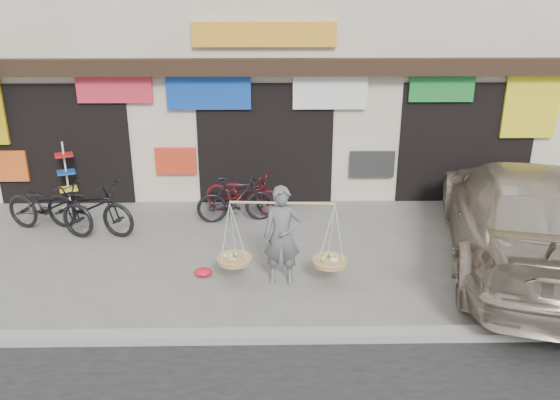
{
  "coord_description": "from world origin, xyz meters",
  "views": [
    {
      "loc": [
        0.11,
        -8.34,
        4.34
      ],
      "look_at": [
        0.28,
        0.9,
        0.97
      ],
      "focal_mm": 35.0,
      "sensor_mm": 36.0,
      "label": 1
    }
  ],
  "objects_px": {
    "bike_0": "(89,206)",
    "bike_3": "(49,206)",
    "bike_1": "(236,199)",
    "street_vendor": "(282,240)",
    "display_rack": "(68,183)",
    "suv": "(526,215)",
    "bike_2": "(244,193)"
  },
  "relations": [
    {
      "from": "bike_3",
      "to": "suv",
      "type": "distance_m",
      "value": 8.9
    },
    {
      "from": "bike_2",
      "to": "bike_3",
      "type": "relative_size",
      "value": 0.86
    },
    {
      "from": "bike_0",
      "to": "bike_2",
      "type": "height_order",
      "value": "bike_0"
    },
    {
      "from": "street_vendor",
      "to": "bike_1",
      "type": "relative_size",
      "value": 1.29
    },
    {
      "from": "bike_0",
      "to": "street_vendor",
      "type": "bearing_deg",
      "value": -97.94
    },
    {
      "from": "bike_2",
      "to": "bike_1",
      "type": "bearing_deg",
      "value": -177.66
    },
    {
      "from": "bike_3",
      "to": "suv",
      "type": "height_order",
      "value": "suv"
    },
    {
      "from": "bike_1",
      "to": "bike_3",
      "type": "xyz_separation_m",
      "value": [
        -3.65,
        -0.5,
        0.05
      ]
    },
    {
      "from": "bike_2",
      "to": "display_rack",
      "type": "bearing_deg",
      "value": 105.2
    },
    {
      "from": "street_vendor",
      "to": "bike_3",
      "type": "bearing_deg",
      "value": 158.67
    },
    {
      "from": "bike_1",
      "to": "suv",
      "type": "relative_size",
      "value": 0.25
    },
    {
      "from": "bike_1",
      "to": "suv",
      "type": "xyz_separation_m",
      "value": [
        5.11,
        -1.99,
        0.41
      ]
    },
    {
      "from": "display_rack",
      "to": "bike_3",
      "type": "bearing_deg",
      "value": -87.12
    },
    {
      "from": "suv",
      "to": "display_rack",
      "type": "xyz_separation_m",
      "value": [
        -8.83,
        2.75,
        -0.28
      ]
    },
    {
      "from": "suv",
      "to": "street_vendor",
      "type": "bearing_deg",
      "value": 23.24
    },
    {
      "from": "bike_3",
      "to": "bike_1",
      "type": "bearing_deg",
      "value": -60.44
    },
    {
      "from": "bike_2",
      "to": "suv",
      "type": "xyz_separation_m",
      "value": [
        4.97,
        -2.45,
        0.43
      ]
    },
    {
      "from": "bike_2",
      "to": "suv",
      "type": "bearing_deg",
      "value": -96.56
    },
    {
      "from": "bike_1",
      "to": "display_rack",
      "type": "height_order",
      "value": "display_rack"
    },
    {
      "from": "bike_3",
      "to": "display_rack",
      "type": "bearing_deg",
      "value": 24.64
    },
    {
      "from": "bike_3",
      "to": "street_vendor",
      "type": "bearing_deg",
      "value": -93.55
    },
    {
      "from": "bike_0",
      "to": "suv",
      "type": "height_order",
      "value": "suv"
    },
    {
      "from": "bike_0",
      "to": "bike_3",
      "type": "height_order",
      "value": "same"
    },
    {
      "from": "bike_1",
      "to": "bike_2",
      "type": "distance_m",
      "value": 0.48
    },
    {
      "from": "bike_0",
      "to": "display_rack",
      "type": "xyz_separation_m",
      "value": [
        -0.84,
        1.25,
        0.08
      ]
    },
    {
      "from": "display_rack",
      "to": "street_vendor",
      "type": "bearing_deg",
      "value": -36.44
    },
    {
      "from": "street_vendor",
      "to": "display_rack",
      "type": "relative_size",
      "value": 1.37
    },
    {
      "from": "bike_3",
      "to": "display_rack",
      "type": "distance_m",
      "value": 1.26
    },
    {
      "from": "bike_1",
      "to": "display_rack",
      "type": "distance_m",
      "value": 3.79
    },
    {
      "from": "bike_1",
      "to": "suv",
      "type": "distance_m",
      "value": 5.5
    },
    {
      "from": "street_vendor",
      "to": "bike_3",
      "type": "distance_m",
      "value": 5.03
    },
    {
      "from": "bike_0",
      "to": "bike_2",
      "type": "relative_size",
      "value": 1.16
    }
  ]
}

